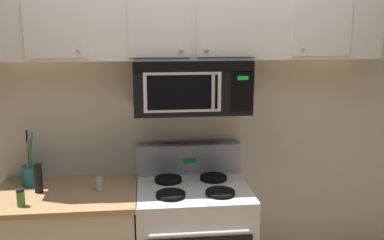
% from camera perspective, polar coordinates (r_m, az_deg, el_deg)
% --- Properties ---
extents(back_wall, '(5.20, 0.10, 2.70)m').
position_cam_1_polar(back_wall, '(3.22, -0.59, 1.15)').
color(back_wall, silver).
rests_on(back_wall, ground_plane).
extents(over_range_microwave, '(0.76, 0.43, 0.35)m').
position_cam_1_polar(over_range_microwave, '(2.93, -0.11, 4.51)').
color(over_range_microwave, black).
extents(upper_cabinets, '(2.50, 0.36, 0.55)m').
position_cam_1_polar(upper_cabinets, '(2.94, -0.18, 13.32)').
color(upper_cabinets, white).
extents(utensil_crock_teal, '(0.13, 0.13, 0.39)m').
position_cam_1_polar(utensil_crock_teal, '(3.20, -20.13, -6.47)').
color(utensil_crock_teal, teal).
rests_on(utensil_crock_teal, counter_segment).
extents(salt_shaker, '(0.04, 0.04, 0.09)m').
position_cam_1_polar(salt_shaker, '(2.98, -11.98, -8.13)').
color(salt_shaker, white).
rests_on(salt_shaker, counter_segment).
extents(pepper_mill, '(0.05, 0.05, 0.19)m').
position_cam_1_polar(pepper_mill, '(3.04, -19.33, -7.15)').
color(pepper_mill, black).
rests_on(pepper_mill, counter_segment).
extents(spice_jar, '(0.05, 0.05, 0.11)m').
position_cam_1_polar(spice_jar, '(2.87, -21.34, -9.37)').
color(spice_jar, '#4C7F33').
rests_on(spice_jar, counter_segment).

